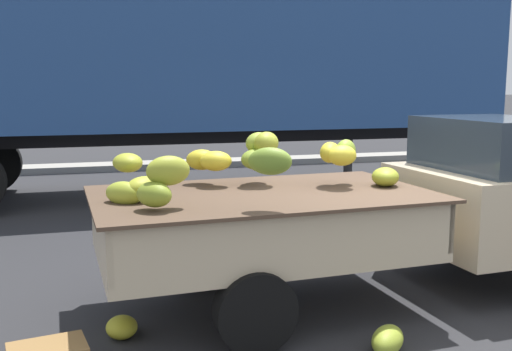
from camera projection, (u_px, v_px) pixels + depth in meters
name	position (u px, v px, depth m)	size (l,w,h in m)	color
ground	(418.00, 301.00, 5.54)	(220.00, 220.00, 0.00)	#28282B
curb_strip	(211.00, 163.00, 14.79)	(80.00, 0.80, 0.16)	gray
pickup_truck	(454.00, 200.00, 5.86)	(5.32, 1.99, 1.70)	#CCB793
semi_trailer	(183.00, 57.00, 10.75)	(12.01, 2.71, 3.95)	navy
fallen_banana_bunch_near_tailgate	(122.00, 327.00, 4.73)	(0.31, 0.25, 0.17)	gold
fallen_banana_bunch_by_wheel	(388.00, 340.00, 4.46)	(0.40, 0.23, 0.20)	#92A42F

